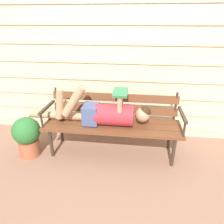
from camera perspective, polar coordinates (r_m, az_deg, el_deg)
The scene contains 5 objects.
ground_plane at distance 2.87m, azimuth -0.17°, elevation -11.95°, with size 12.00×12.00×0.00m, color #936B56.
house_siding at distance 3.02m, azimuth 1.49°, elevation 13.98°, with size 4.71×0.08×2.31m.
park_bench at distance 2.73m, azimuth 0.19°, elevation -2.09°, with size 1.82×0.51×0.84m.
reclining_person at distance 2.63m, azimuth -2.38°, elevation -0.20°, with size 1.68×0.28×0.55m.
potted_plant at distance 2.94m, azimuth -22.91°, elevation -6.04°, with size 0.37×0.37×0.56m.
Camera 1 is at (0.30, -2.28, 1.72)m, focal length 32.26 mm.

